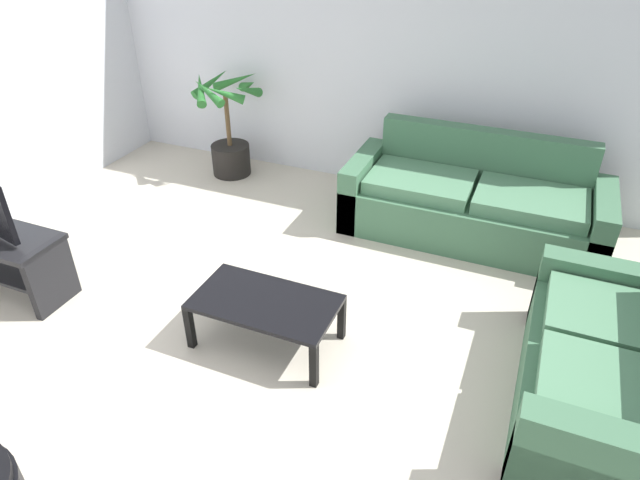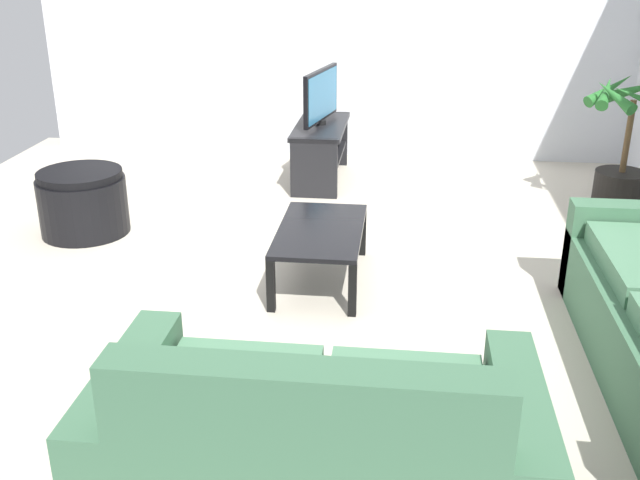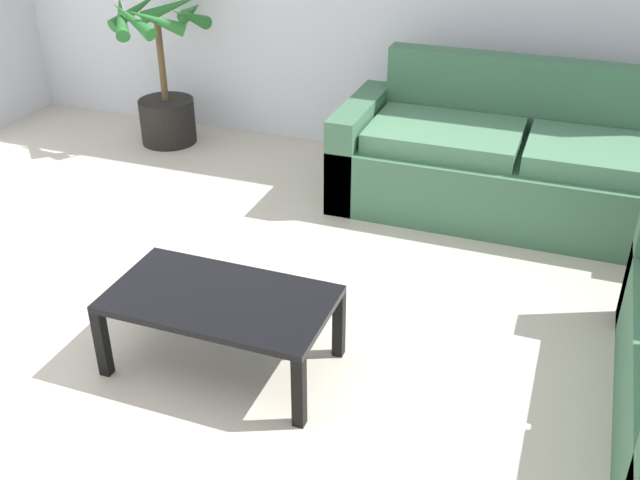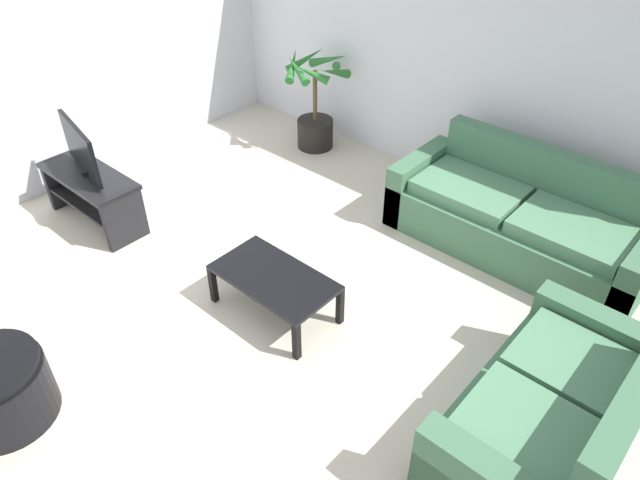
# 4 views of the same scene
# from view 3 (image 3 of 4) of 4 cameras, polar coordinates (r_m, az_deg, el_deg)

# --- Properties ---
(ground_plane) EXTENTS (6.60, 6.60, 0.00)m
(ground_plane) POSITION_cam_3_polar(r_m,az_deg,el_deg) (3.36, -11.00, -11.35)
(ground_plane) COLOR beige
(couch_main) EXTENTS (2.28, 0.90, 0.90)m
(couch_main) POSITION_cam_3_polar(r_m,az_deg,el_deg) (4.79, 15.33, 5.47)
(couch_main) COLOR #3F6B4C
(couch_main) RESTS_ON ground
(coffee_table) EXTENTS (0.99, 0.55, 0.37)m
(coffee_table) POSITION_cam_3_polar(r_m,az_deg,el_deg) (3.28, -7.72, -5.01)
(coffee_table) COLOR black
(coffee_table) RESTS_ON ground
(potted_palm) EXTENTS (0.78, 0.77, 1.12)m
(potted_palm) POSITION_cam_3_polar(r_m,az_deg,el_deg) (5.80, -11.95, 11.75)
(potted_palm) COLOR black
(potted_palm) RESTS_ON ground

